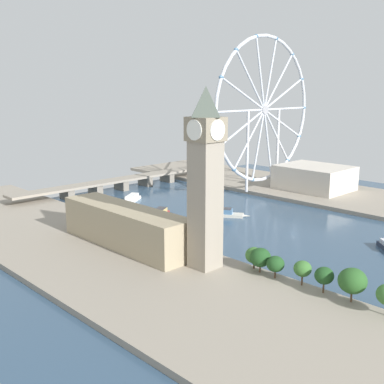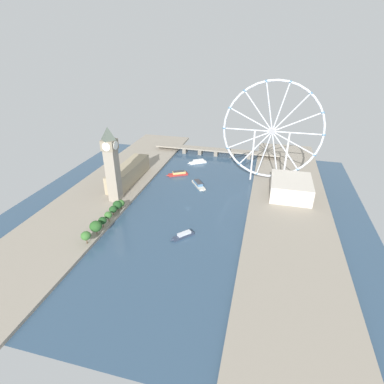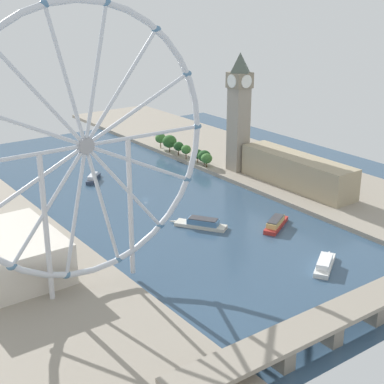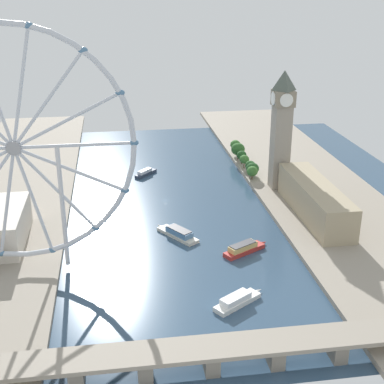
{
  "view_description": "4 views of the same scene",
  "coord_description": "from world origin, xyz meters",
  "views": [
    {
      "loc": [
        -247.71,
        -164.44,
        90.25
      ],
      "look_at": [
        -17.82,
        73.4,
        17.9
      ],
      "focal_mm": 45.04,
      "sensor_mm": 36.0,
      "label": 1
    },
    {
      "loc": [
        79.36,
        -289.85,
        173.8
      ],
      "look_at": [
        -0.56,
        21.31,
        10.02
      ],
      "focal_mm": 28.1,
      "sensor_mm": 36.0,
      "label": 2
    },
    {
      "loc": [
        191.1,
        316.06,
        138.33
      ],
      "look_at": [
        -6.03,
        44.95,
        16.96
      ],
      "focal_mm": 54.48,
      "sensor_mm": 36.0,
      "label": 3
    },
    {
      "loc": [
        34.14,
        361.58,
        150.57
      ],
      "look_at": [
        -15.62,
        26.35,
        16.01
      ],
      "focal_mm": 50.41,
      "sensor_mm": 36.0,
      "label": 4
    }
  ],
  "objects": [
    {
      "name": "clock_tower",
      "position": [
        -86.56,
        -6.9,
        48.78
      ],
      "size": [
        15.61,
        15.61,
        87.84
      ],
      "color": "gray",
      "rests_on": "riverbank_left"
    },
    {
      "name": "riverbank_left",
      "position": [
        -112.91,
        0.0,
        1.5
      ],
      "size": [
        90.0,
        520.0,
        3.0
      ],
      "primitive_type": "cube",
      "color": "gray",
      "rests_on": "ground_plane"
    },
    {
      "name": "ferris_wheel",
      "position": [
        84.81,
        91.1,
        70.73
      ],
      "size": [
        125.71,
        3.2,
        130.18
      ],
      "color": "silver",
      "rests_on": "riverbank_right"
    },
    {
      "name": "tour_boat_0",
      "position": [
        -37.87,
        86.62,
        2.56
      ],
      "size": [
        30.29,
        19.92,
        6.15
      ],
      "rotation": [
        0.0,
        0.0,
        3.65
      ],
      "color": "#B22D28",
      "rests_on": "ground_plane"
    },
    {
      "name": "ground_plane",
      "position": [
        0.0,
        0.0,
        0.0
      ],
      "size": [
        395.81,
        395.81,
        0.0
      ],
      "primitive_type": "plane",
      "color": "#334C66"
    },
    {
      "name": "tour_boat_2",
      "position": [
        -21.64,
        139.39,
        2.3
      ],
      "size": [
        29.08,
        21.43,
        5.57
      ],
      "rotation": [
        0.0,
        0.0,
        3.72
      ],
      "color": "white",
      "rests_on": "ground_plane"
    },
    {
      "name": "tour_boat_1",
      "position": [
        -1.72,
        60.22,
        2.36
      ],
      "size": [
        24.75,
        33.19,
        5.8
      ],
      "rotation": [
        0.0,
        0.0,
        5.31
      ],
      "color": "beige",
      "rests_on": "ground_plane"
    },
    {
      "name": "tour_boat_3",
      "position": [
        10.32,
        -56.66,
        2.08
      ],
      "size": [
        20.63,
        21.94,
        5.07
      ],
      "rotation": [
        0.0,
        0.0,
        3.97
      ],
      "color": "#2D384C",
      "rests_on": "ground_plane"
    },
    {
      "name": "parliament_block",
      "position": [
        -94.94,
        47.09,
        13.98
      ],
      "size": [
        22.0,
        91.98,
        21.97
      ],
      "primitive_type": "cube",
      "color": "tan",
      "rests_on": "riverbank_left"
    },
    {
      "name": "riverbank_right",
      "position": [
        112.91,
        0.0,
        1.5
      ],
      "size": [
        90.0,
        520.0,
        3.0
      ],
      "primitive_type": "cube",
      "color": "gray",
      "rests_on": "ground_plane"
    },
    {
      "name": "tree_row_embankment",
      "position": [
        -72.01,
        -57.8,
        11.11
      ],
      "size": [
        12.1,
        76.28,
        14.69
      ],
      "color": "#513823",
      "rests_on": "riverbank_left"
    },
    {
      "name": "river_bridge",
      "position": [
        -0.0,
        182.93,
        7.55
      ],
      "size": [
        207.81,
        16.4,
        10.38
      ],
      "color": "gray",
      "rests_on": "ground_plane"
    }
  ]
}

